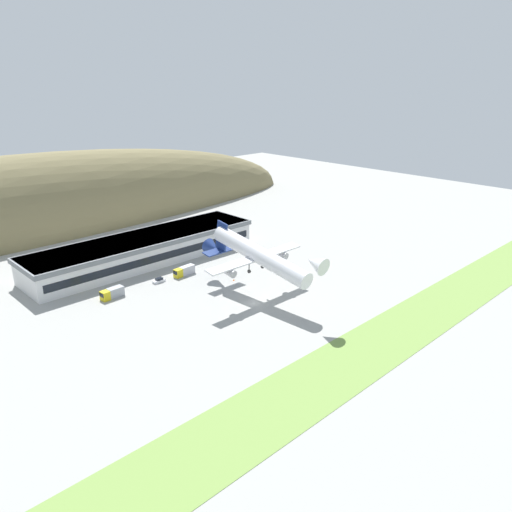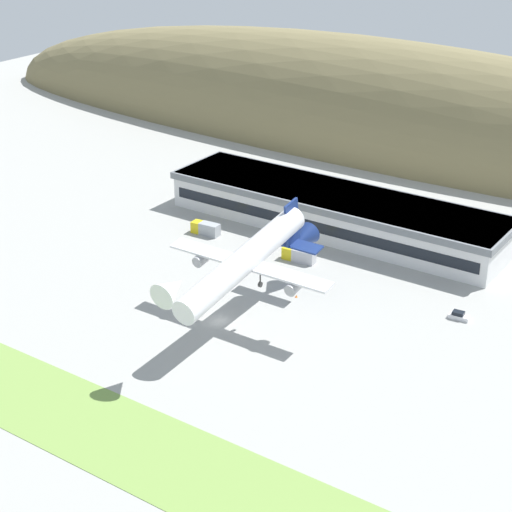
% 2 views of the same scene
% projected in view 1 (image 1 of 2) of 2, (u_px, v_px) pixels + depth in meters
% --- Properties ---
extents(ground_plane, '(432.39, 432.39, 0.00)m').
position_uv_depth(ground_plane, '(253.00, 303.00, 145.53)').
color(ground_plane, '#9E9E99').
extents(grass_strip_foreground, '(389.15, 17.50, 0.08)m').
position_uv_depth(grass_strip_foreground, '(364.00, 352.00, 119.45)').
color(grass_strip_foreground, '#759947').
rests_on(grass_strip_foreground, ground_plane).
extents(hill_backdrop, '(316.25, 53.45, 64.51)m').
position_uv_depth(hill_backdrop, '(7.00, 234.00, 209.01)').
color(hill_backdrop, olive).
rests_on(hill_backdrop, ground_plane).
extents(terminal_building, '(84.75, 20.98, 9.14)m').
position_uv_depth(terminal_building, '(144.00, 248.00, 176.69)').
color(terminal_building, silver).
rests_on(terminal_building, ground_plane).
extents(cargo_airplane, '(35.56, 48.66, 13.09)m').
position_uv_depth(cargo_airplane, '(258.00, 255.00, 145.94)').
color(cargo_airplane, silver).
extents(service_car_0, '(4.10, 1.75, 1.46)m').
position_uv_depth(service_car_0, '(159.00, 280.00, 160.13)').
color(service_car_0, silver).
rests_on(service_car_0, ground_plane).
extents(service_car_1, '(4.17, 2.16, 1.53)m').
position_uv_depth(service_car_1, '(277.00, 250.00, 188.64)').
color(service_car_1, silver).
rests_on(service_car_1, ground_plane).
extents(fuel_truck, '(7.25, 3.02, 2.93)m').
position_uv_depth(fuel_truck, '(112.00, 293.00, 148.73)').
color(fuel_truck, gold).
rests_on(fuel_truck, ground_plane).
extents(box_truck, '(7.87, 2.82, 2.88)m').
position_uv_depth(box_truck, '(184.00, 271.00, 165.73)').
color(box_truck, gold).
rests_on(box_truck, ground_plane).
extents(traffic_cone_0, '(0.52, 0.52, 0.58)m').
position_uv_depth(traffic_cone_0, '(234.00, 280.00, 161.57)').
color(traffic_cone_0, orange).
rests_on(traffic_cone_0, ground_plane).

